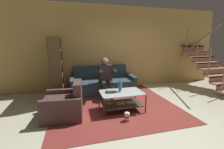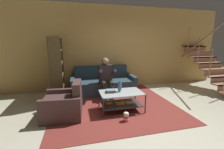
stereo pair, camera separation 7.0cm
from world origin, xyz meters
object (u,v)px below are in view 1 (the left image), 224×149
object	(u,v)px
person_seated_center	(106,77)
bookshelf	(56,74)
couch	(103,84)
coffee_table	(122,98)
vase	(120,86)
book_stack	(111,91)
armchair	(65,105)
popcorn_tub	(127,117)

from	to	relation	value
person_seated_center	bookshelf	xyz separation A→B (m)	(-1.42, 0.19, 0.11)
couch	coffee_table	world-z (taller)	couch
bookshelf	vase	bearing A→B (deg)	-35.09
bookshelf	book_stack	bearing A→B (deg)	-39.66
armchair	popcorn_tub	world-z (taller)	armchair
book_stack	popcorn_tub	xyz separation A→B (m)	(0.20, -0.58, -0.40)
person_seated_center	vase	distance (m)	0.92
bookshelf	couch	bearing A→B (deg)	13.56
vase	armchair	distance (m)	1.35
person_seated_center	coffee_table	world-z (taller)	person_seated_center
couch	bookshelf	bearing A→B (deg)	-166.44
couch	book_stack	xyz separation A→B (m)	(-0.08, -1.46, 0.22)
person_seated_center	book_stack	world-z (taller)	person_seated_center
vase	armchair	world-z (taller)	armchair
vase	armchair	size ratio (longest dim) A/B	0.31
coffee_table	bookshelf	xyz separation A→B (m)	(-1.60, 1.15, 0.46)
book_stack	bookshelf	size ratio (longest dim) A/B	0.14
coffee_table	bookshelf	world-z (taller)	bookshelf
book_stack	popcorn_tub	distance (m)	0.73
couch	popcorn_tub	world-z (taller)	couch
coffee_table	popcorn_tub	xyz separation A→B (m)	(-0.06, -0.54, -0.20)
person_seated_center	popcorn_tub	bearing A→B (deg)	-85.50
book_stack	vase	bearing A→B (deg)	2.10
book_stack	bookshelf	bearing A→B (deg)	140.34
couch	book_stack	distance (m)	1.48
book_stack	armchair	distance (m)	1.10
vase	bookshelf	size ratio (longest dim) A/B	0.15
book_stack	popcorn_tub	world-z (taller)	book_stack
person_seated_center	book_stack	distance (m)	0.94
armchair	popcorn_tub	xyz separation A→B (m)	(1.28, -0.56, -0.17)
vase	bookshelf	xyz separation A→B (m)	(-1.57, 1.11, 0.17)
popcorn_tub	couch	bearing A→B (deg)	93.32
vase	armchair	xyz separation A→B (m)	(-1.31, -0.03, -0.33)
person_seated_center	book_stack	xyz separation A→B (m)	(-0.08, -0.92, -0.15)
person_seated_center	armchair	distance (m)	1.54
person_seated_center	bookshelf	distance (m)	1.44
person_seated_center	popcorn_tub	world-z (taller)	person_seated_center
vase	bookshelf	distance (m)	1.93
couch	vase	bearing A→B (deg)	-84.13
bookshelf	popcorn_tub	xyz separation A→B (m)	(1.54, -1.70, -0.66)
person_seated_center	vase	xyz separation A→B (m)	(0.15, -0.91, -0.06)
couch	armchair	distance (m)	1.88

